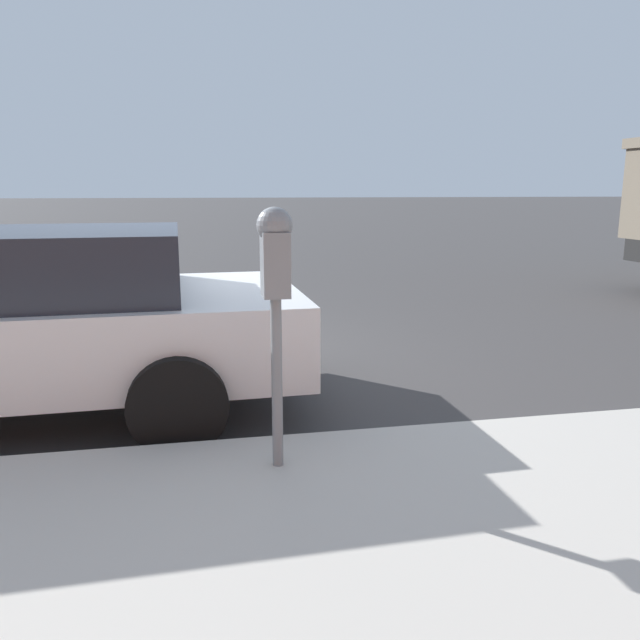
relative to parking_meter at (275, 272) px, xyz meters
The scene contains 2 objects.
ground_plane 3.02m from the parking_meter, 18.28° to the left, with size 220.00×220.00×0.00m, color #3D3A3A.
parking_meter is the anchor object (origin of this frame).
Camera 1 is at (-5.85, -0.47, 1.67)m, focal length 35.00 mm.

